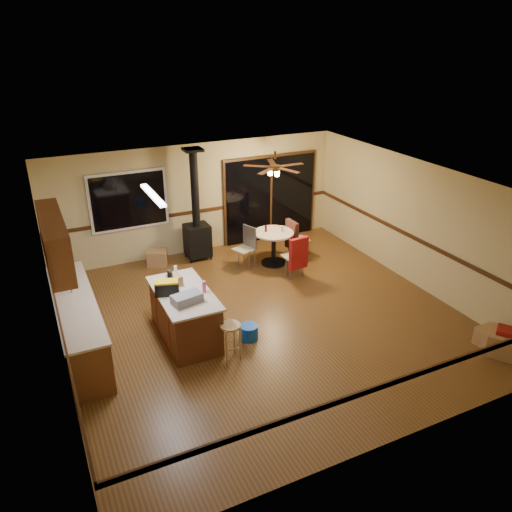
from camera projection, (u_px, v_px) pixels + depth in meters
floor at (263, 318)px, 9.36m from camera, size 7.00×7.00×0.00m
ceiling at (264, 184)px, 8.28m from camera, size 7.00×7.00×0.00m
wall_back at (197, 199)px, 11.69m from camera, size 7.00×0.00×7.00m
wall_front at (393, 364)px, 5.95m from camera, size 7.00×0.00×7.00m
wall_left at (54, 296)px, 7.45m from camera, size 0.00×7.00×7.00m
wall_right at (417, 224)px, 10.19m from camera, size 0.00×7.00×7.00m
chair_rail at (263, 270)px, 8.94m from camera, size 7.00×7.00×0.08m
window at (129, 201)px, 10.94m from camera, size 1.72×0.10×1.32m
sliding_door at (270, 199)px, 12.50m from camera, size 2.52×0.10×2.10m
lower_cabinets at (78, 325)px, 8.34m from camera, size 0.60×3.00×0.86m
countertop at (74, 301)px, 8.15m from camera, size 0.64×3.04×0.04m
upper_cabinets at (55, 241)px, 7.84m from camera, size 0.35×2.00×0.80m
kitchen_island at (185, 315)px, 8.59m from camera, size 0.88×1.68×0.90m
wood_stove at (197, 229)px, 11.48m from camera, size 0.55×0.50×2.52m
ceiling_fan at (275, 170)px, 10.59m from camera, size 0.24×0.24×0.55m
fluorescent_strip at (153, 195)px, 7.84m from camera, size 0.10×1.20×0.04m
toolbox_grey at (187, 298)px, 8.05m from camera, size 0.52×0.35×0.15m
toolbox_black at (167, 288)px, 8.29m from camera, size 0.44×0.31×0.22m
toolbox_yellow_lid at (166, 282)px, 8.24m from camera, size 0.43×0.30×0.03m
box_on_island at (175, 280)px, 8.62m from camera, size 0.23×0.29×0.18m
bottle_dark at (170, 279)px, 8.51m from camera, size 0.11×0.11×0.31m
bottle_pink at (204, 287)px, 8.36m from camera, size 0.08×0.08×0.20m
bottle_white at (176, 270)px, 8.97m from camera, size 0.07×0.07×0.17m
bar_stool at (231, 341)px, 8.13m from camera, size 0.42×0.42×0.62m
blue_bucket at (249, 332)px, 8.67m from camera, size 0.35×0.35×0.27m
dining_table at (274, 242)px, 11.29m from camera, size 0.90×0.90×0.78m
glass_red at (266, 229)px, 11.18m from camera, size 0.06×0.06×0.15m
glass_cream at (282, 229)px, 11.19m from camera, size 0.07×0.07×0.14m
chair_left at (247, 242)px, 11.15m from camera, size 0.52×0.52×0.51m
chair_near at (298, 253)px, 10.59m from camera, size 0.47×0.51×0.70m
chair_right at (293, 235)px, 11.50m from camera, size 0.47×0.44×0.70m
box_under_window at (157, 258)px, 11.37m from camera, size 0.54×0.48×0.35m
box_corner_a at (502, 343)px, 8.27m from camera, size 0.67×0.65×0.39m
box_corner_b at (488, 337)px, 8.51m from camera, size 0.38×0.33×0.31m
box_small_red at (505, 331)px, 8.17m from camera, size 0.38×0.37×0.08m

